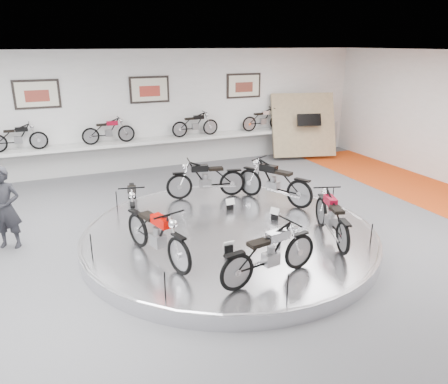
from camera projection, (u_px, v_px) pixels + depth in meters
name	position (u px, v px, depth m)	size (l,w,h in m)	color
floor	(235.00, 248.00, 9.43)	(16.00, 16.00, 0.00)	#545457
ceiling	(237.00, 54.00, 8.13)	(16.00, 16.00, 0.00)	white
wall_back	(150.00, 110.00, 14.86)	(16.00, 16.00, 0.00)	white
dado_band	(153.00, 152.00, 15.32)	(15.68, 0.04, 1.10)	#BCBCBA
display_platform	(229.00, 236.00, 9.64)	(6.40, 6.40, 0.30)	silver
platform_rim	(229.00, 231.00, 9.60)	(6.40, 6.40, 0.10)	#B2B2BA
shelf	(154.00, 141.00, 14.93)	(11.00, 0.55, 0.10)	silver
poster_left	(37.00, 94.00, 13.30)	(1.35, 0.06, 0.88)	beige
poster_center	(150.00, 90.00, 14.60)	(1.35, 0.06, 0.88)	beige
poster_right	(244.00, 86.00, 15.90)	(1.35, 0.06, 0.88)	beige
display_panel	(303.00, 125.00, 16.40)	(2.40, 0.12, 2.40)	tan
shelf_bike_a	(18.00, 139.00, 13.23)	(1.22, 0.42, 0.73)	black
shelf_bike_b	(109.00, 132.00, 14.24)	(1.22, 0.42, 0.73)	maroon
shelf_bike_c	(195.00, 126.00, 15.35)	(1.22, 0.42, 0.73)	black
shelf_bike_d	(263.00, 121.00, 16.35)	(1.22, 0.42, 0.73)	#B2B3B7
bike_a	(274.00, 181.00, 11.10)	(1.89, 0.67, 1.11)	black
bike_b	(206.00, 179.00, 11.42)	(1.78, 0.63, 1.04)	black
bike_c	(133.00, 202.00, 9.86)	(1.65, 0.58, 0.97)	black
bike_d	(157.00, 233.00, 8.12)	(1.83, 0.64, 1.07)	#B90600
bike_e	(270.00, 253.00, 7.44)	(1.72, 0.61, 1.01)	#B2B3B7
bike_f	(332.00, 216.00, 8.99)	(1.73, 0.61, 1.02)	maroon
visitor	(5.00, 208.00, 9.20)	(0.65, 0.43, 1.78)	black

